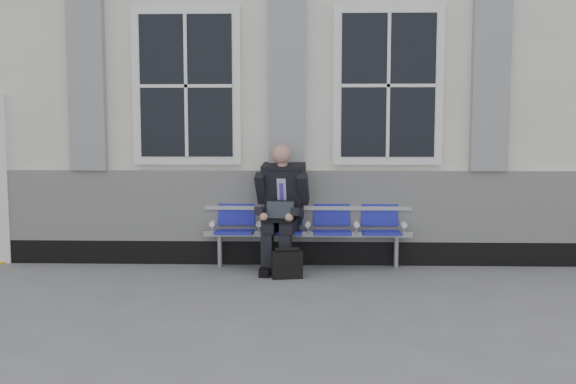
{
  "coord_description": "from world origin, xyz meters",
  "views": [
    {
      "loc": [
        -0.64,
        -6.58,
        1.72
      ],
      "look_at": [
        -0.87,
        0.9,
        0.98
      ],
      "focal_mm": 40.0,
      "sensor_mm": 36.0,
      "label": 1
    }
  ],
  "objects": [
    {
      "name": "bench",
      "position": [
        -0.64,
        1.32,
        0.55
      ],
      "size": [
        2.6,
        0.47,
        0.91
      ],
      "color": "#9EA0A3",
      "rests_on": "ground"
    },
    {
      "name": "briefcase",
      "position": [
        -0.87,
        0.7,
        0.17
      ],
      "size": [
        0.37,
        0.21,
        0.36
      ],
      "color": "black",
      "rests_on": "ground"
    },
    {
      "name": "station_building",
      "position": [
        -0.02,
        3.47,
        2.22
      ],
      "size": [
        14.4,
        4.4,
        4.49
      ],
      "color": "silver",
      "rests_on": "ground"
    },
    {
      "name": "ground",
      "position": [
        0.0,
        0.0,
        0.0
      ],
      "size": [
        70.0,
        70.0,
        0.0
      ],
      "primitive_type": "plane",
      "color": "slate",
      "rests_on": "ground"
    },
    {
      "name": "businessman",
      "position": [
        -0.95,
        1.18,
        0.81
      ],
      "size": [
        0.67,
        0.9,
        1.53
      ],
      "color": "black",
      "rests_on": "ground"
    }
  ]
}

